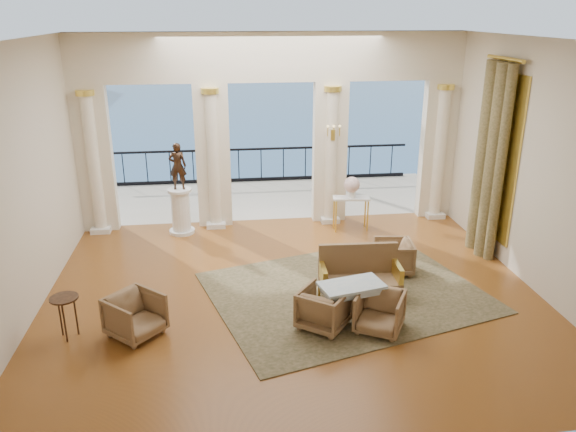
{
  "coord_description": "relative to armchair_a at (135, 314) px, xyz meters",
  "views": [
    {
      "loc": [
        -1.23,
        -9.16,
        4.94
      ],
      "look_at": [
        -0.02,
        0.6,
        1.32
      ],
      "focal_mm": 35.0,
      "sensor_mm": 36.0,
      "label": 1
    }
  ],
  "objects": [
    {
      "name": "urn",
      "position": [
        4.47,
        4.12,
        0.71
      ],
      "size": [
        0.37,
        0.37,
        0.49
      ],
      "color": "white",
      "rests_on": "console_table"
    },
    {
      "name": "curtain",
      "position": [
        6.97,
        2.57,
        1.63
      ],
      "size": [
        0.33,
        1.4,
        4.09
      ],
      "color": "#494524",
      "rests_on": "ground"
    },
    {
      "name": "rug",
      "position": [
        3.66,
        0.99,
        -0.38
      ],
      "size": [
        5.61,
        4.89,
        0.02
      ],
      "primitive_type": "cube",
      "rotation": [
        0.0,
        0.0,
        0.28
      ],
      "color": "#31351C",
      "rests_on": "ground"
    },
    {
      "name": "palm_tree",
      "position": [
        4.69,
        7.67,
        3.7
      ],
      "size": [
        2.0,
        2.0,
        4.5
      ],
      "color": "#4C3823",
      "rests_on": "terrace"
    },
    {
      "name": "window_frame",
      "position": [
        7.16,
        2.57,
        1.71
      ],
      "size": [
        0.04,
        1.6,
        3.4
      ],
      "primitive_type": "cube",
      "color": "#E9C74C",
      "rests_on": "room_walls"
    },
    {
      "name": "wall_sconce",
      "position": [
        4.09,
        4.58,
        1.84
      ],
      "size": [
        0.3,
        0.11,
        0.33
      ],
      "color": "#E9C74C",
      "rests_on": "arcade"
    },
    {
      "name": "armchair_d",
      "position": [
        3.04,
        -0.13,
        -0.01
      ],
      "size": [
        1.0,
        0.99,
        0.76
      ],
      "primitive_type": "imported",
      "rotation": [
        0.0,
        0.0,
        2.5
      ],
      "color": "#4B371E",
      "rests_on": "ground"
    },
    {
      "name": "armchair_a",
      "position": [
        0.0,
        0.0,
        0.0
      ],
      "size": [
        1.03,
        1.04,
        0.78
      ],
      "primitive_type": "imported",
      "rotation": [
        0.0,
        0.0,
        0.82
      ],
      "color": "#4B371E",
      "rests_on": "ground"
    },
    {
      "name": "armchair_c",
      "position": [
        4.8,
        1.75,
        -0.02
      ],
      "size": [
        0.74,
        0.78,
        0.73
      ],
      "primitive_type": "imported",
      "rotation": [
        0.0,
        0.0,
        -1.68
      ],
      "color": "#4B371E",
      "rests_on": "ground"
    },
    {
      "name": "console_table",
      "position": [
        4.47,
        4.12,
        0.29
      ],
      "size": [
        0.89,
        0.44,
        0.82
      ],
      "rotation": [
        0.0,
        0.0,
        -0.13
      ],
      "color": "silver",
      "rests_on": "ground"
    },
    {
      "name": "armchair_b",
      "position": [
        3.91,
        -0.35,
        -0.02
      ],
      "size": [
        0.96,
        0.94,
        0.74
      ],
      "primitive_type": "imported",
      "rotation": [
        0.0,
        0.0,
        -0.51
      ],
      "color": "#4B371E",
      "rests_on": "ground"
    },
    {
      "name": "statue",
      "position": [
        0.49,
        4.42,
        1.23
      ],
      "size": [
        0.41,
        0.29,
        1.08
      ],
      "primitive_type": "imported",
      "rotation": [
        0.0,
        0.0,
        3.07
      ],
      "color": "#2F1F15",
      "rests_on": "pedestal"
    },
    {
      "name": "terrace",
      "position": [
        2.69,
        6.87,
        -0.44
      ],
      "size": [
        10.0,
        3.6,
        0.1
      ],
      "primitive_type": "cube",
      "color": "#A59E8A",
      "rests_on": "ground"
    },
    {
      "name": "side_table",
      "position": [
        -1.07,
        0.07,
        0.23
      ],
      "size": [
        0.44,
        0.44,
        0.72
      ],
      "color": "black",
      "rests_on": "ground"
    },
    {
      "name": "balustrade",
      "position": [
        2.69,
        8.47,
        0.02
      ],
      "size": [
        9.0,
        0.06,
        1.03
      ],
      "color": "black",
      "rests_on": "terrace"
    },
    {
      "name": "sea",
      "position": [
        2.69,
        61.07,
        -6.39
      ],
      "size": [
        160.0,
        160.0,
        0.0
      ],
      "primitive_type": "plane",
      "color": "#2D638D",
      "rests_on": "ground"
    },
    {
      "name": "game_table",
      "position": [
        3.51,
        -0.04,
        0.25
      ],
      "size": [
        1.15,
        0.79,
        0.72
      ],
      "rotation": [
        0.0,
        0.0,
        0.23
      ],
      "color": "#9AB4C3",
      "rests_on": "ground"
    },
    {
      "name": "arcade",
      "position": [
        2.69,
        4.89,
        2.19
      ],
      "size": [
        9.0,
        0.56,
        4.5
      ],
      "color": "#F4E3CA",
      "rests_on": "ground"
    },
    {
      "name": "pedestal",
      "position": [
        0.49,
        4.42,
        0.13
      ],
      "size": [
        0.59,
        0.59,
        1.08
      ],
      "color": "silver",
      "rests_on": "ground"
    },
    {
      "name": "room_walls",
      "position": [
        2.69,
        -0.05,
        2.49
      ],
      "size": [
        9.0,
        9.0,
        9.0
      ],
      "color": "beige",
      "rests_on": "ground"
    },
    {
      "name": "settee",
      "position": [
        3.87,
        0.87,
        0.09
      ],
      "size": [
        1.48,
        0.68,
        0.96
      ],
      "rotation": [
        0.0,
        0.0,
        -0.04
      ],
      "color": "#4B371E",
      "rests_on": "ground"
    },
    {
      "name": "floor",
      "position": [
        2.69,
        1.07,
        -0.39
      ],
      "size": [
        9.0,
        9.0,
        0.0
      ],
      "primitive_type": "plane",
      "color": "#533115",
      "rests_on": "ground"
    }
  ]
}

